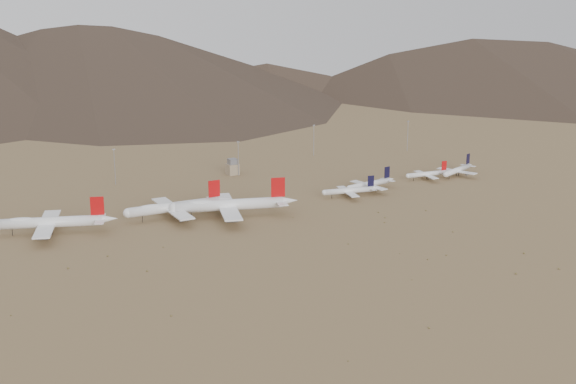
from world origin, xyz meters
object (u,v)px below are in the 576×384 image
narrowbody_b (370,184)px  widebody_centre (175,207)px  widebody_east (230,205)px  control_tower (233,168)px  widebody_west (50,222)px  narrowbody_a (350,190)px

narrowbody_b → widebody_centre: bearing=169.6°
widebody_east → control_tower: widebody_east is taller
widebody_west → widebody_centre: 73.93m
narrowbody_a → control_tower: size_ratio=3.37×
widebody_west → narrowbody_a: bearing=15.5°
narrowbody_a → control_tower: narrowbody_a is taller
widebody_west → narrowbody_a: widebody_west is taller
narrowbody_b → widebody_east: bearing=177.1°
narrowbody_a → narrowbody_b: size_ratio=0.92×
widebody_east → narrowbody_b: bearing=23.2°
narrowbody_a → narrowbody_b: narrowbody_b is taller
widebody_west → control_tower: widebody_west is taller
widebody_west → widebody_east: 105.29m
widebody_east → narrowbody_a: bearing=20.1°
widebody_centre → widebody_east: (29.55, -15.72, 1.03)m
widebody_centre → narrowbody_a: bearing=-3.8°
narrowbody_a → control_tower: (-40.68, 96.10, 0.92)m
narrowbody_a → widebody_east: bearing=-164.9°
narrowbody_a → narrowbody_b: 22.35m
narrowbody_a → control_tower: 104.36m
narrowbody_b → narrowbody_a: bearing=-170.3°
widebody_east → control_tower: 111.60m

